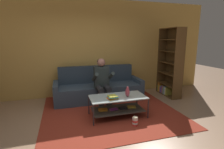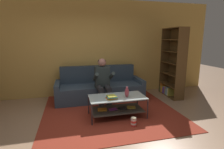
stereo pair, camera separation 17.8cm
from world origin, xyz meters
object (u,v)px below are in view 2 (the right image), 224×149
(couch, at_px, (100,89))
(coffee_table, at_px, (117,103))
(bookshelf, at_px, (173,69))
(book_stack, at_px, (112,97))
(popcorn_tub, at_px, (134,122))
(person_seated_center, at_px, (103,80))
(vase, at_px, (127,92))

(couch, distance_m, coffee_table, 1.28)
(bookshelf, bearing_deg, book_stack, -151.85)
(couch, bearing_deg, popcorn_tub, -78.18)
(couch, relative_size, person_seated_center, 2.00)
(couch, height_order, bookshelf, bookshelf)
(person_seated_center, distance_m, book_stack, 0.88)
(person_seated_center, bearing_deg, popcorn_tub, -73.65)
(coffee_table, bearing_deg, vase, -21.80)
(person_seated_center, distance_m, vase, 0.92)
(person_seated_center, bearing_deg, vase, -66.02)
(book_stack, bearing_deg, vase, 5.64)
(coffee_table, distance_m, book_stack, 0.27)
(couch, height_order, person_seated_center, person_seated_center)
(coffee_table, bearing_deg, couch, 97.69)
(vase, bearing_deg, book_stack, -174.36)
(person_seated_center, relative_size, bookshelf, 0.60)
(couch, relative_size, bookshelf, 1.21)
(book_stack, relative_size, popcorn_tub, 1.23)
(person_seated_center, distance_m, bookshelf, 2.26)
(book_stack, height_order, bookshelf, bookshelf)
(coffee_table, height_order, vase, vase)
(vase, relative_size, bookshelf, 0.11)
(person_seated_center, xyz_separation_m, popcorn_tub, (0.37, -1.27, -0.58))
(bookshelf, bearing_deg, couch, 174.96)
(couch, distance_m, bookshelf, 2.30)
(vase, bearing_deg, coffee_table, 158.20)
(book_stack, bearing_deg, bookshelf, 28.15)
(popcorn_tub, bearing_deg, bookshelf, 40.54)
(vase, xyz_separation_m, popcorn_tub, (0.00, -0.44, -0.48))
(person_seated_center, bearing_deg, bookshelf, 8.04)
(coffee_table, distance_m, popcorn_tub, 0.60)
(book_stack, bearing_deg, couch, 90.81)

